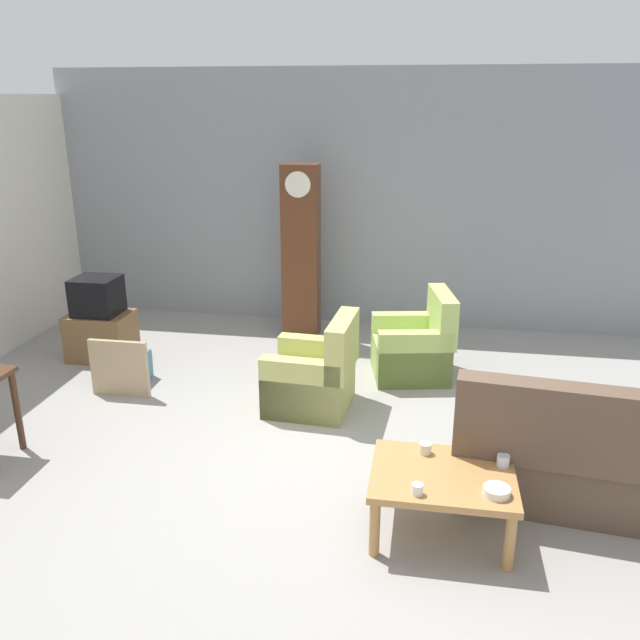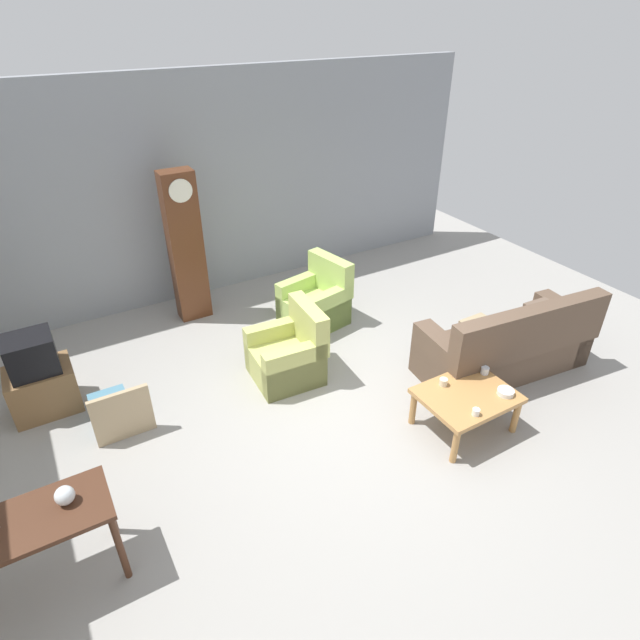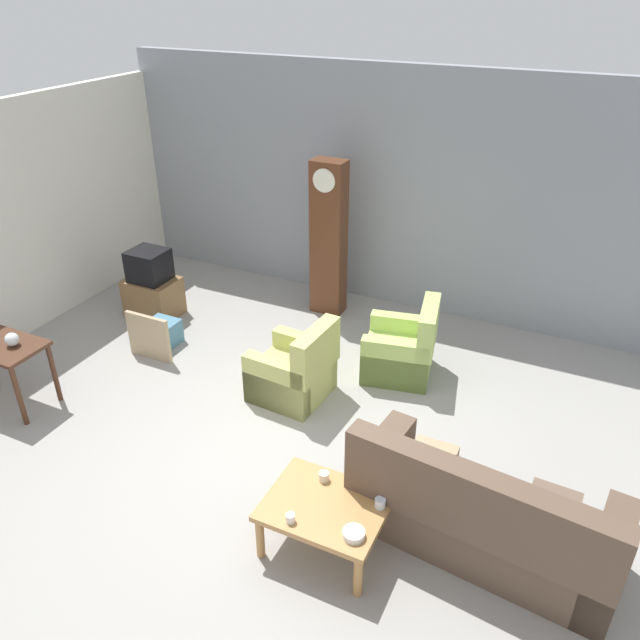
# 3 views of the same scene
# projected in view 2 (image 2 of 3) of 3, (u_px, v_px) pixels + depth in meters

# --- Properties ---
(ground_plane) EXTENTS (10.40, 10.40, 0.00)m
(ground_plane) POSITION_uv_depth(u_px,v_px,m) (354.00, 409.00, 5.87)
(ground_plane) COLOR #999691
(garage_door_wall) EXTENTS (8.40, 0.16, 3.20)m
(garage_door_wall) POSITION_uv_depth(u_px,v_px,m) (223.00, 186.00, 7.68)
(garage_door_wall) COLOR gray
(garage_door_wall) RESTS_ON ground_plane
(couch_floral) EXTENTS (2.19, 1.11, 1.04)m
(couch_floral) POSITION_uv_depth(u_px,v_px,m) (506.00, 346.00, 6.31)
(couch_floral) COLOR brown
(couch_floral) RESTS_ON ground_plane
(armchair_olive_near) EXTENTS (0.84, 0.81, 0.92)m
(armchair_olive_near) POSITION_uv_depth(u_px,v_px,m) (289.00, 355.00, 6.24)
(armchair_olive_near) COLOR #B7BC66
(armchair_olive_near) RESTS_ON ground_plane
(armchair_olive_far) EXTENTS (0.92, 0.90, 0.92)m
(armchair_olive_far) POSITION_uv_depth(u_px,v_px,m) (316.00, 302.00, 7.33)
(armchair_olive_far) COLOR #AFCC69
(armchair_olive_far) RESTS_ON ground_plane
(coffee_table_wood) EXTENTS (0.96, 0.76, 0.46)m
(coffee_table_wood) POSITION_uv_depth(u_px,v_px,m) (467.00, 398.00, 5.43)
(coffee_table_wood) COLOR #B27F47
(coffee_table_wood) RESTS_ON ground_plane
(console_table_dark) EXTENTS (1.30, 0.56, 0.75)m
(console_table_dark) POSITION_uv_depth(u_px,v_px,m) (18.00, 536.00, 3.75)
(console_table_dark) COLOR #472819
(console_table_dark) RESTS_ON ground_plane
(grandfather_clock) EXTENTS (0.44, 0.30, 2.11)m
(grandfather_clock) POSITION_uv_depth(u_px,v_px,m) (186.00, 248.00, 7.08)
(grandfather_clock) COLOR #562D19
(grandfather_clock) RESTS_ON ground_plane
(tv_stand_cabinet) EXTENTS (0.68, 0.52, 0.53)m
(tv_stand_cabinet) POSITION_uv_depth(u_px,v_px,m) (43.00, 390.00, 5.75)
(tv_stand_cabinet) COLOR brown
(tv_stand_cabinet) RESTS_ON ground_plane
(tv_crt) EXTENTS (0.48, 0.44, 0.42)m
(tv_crt) POSITION_uv_depth(u_px,v_px,m) (31.00, 354.00, 5.50)
(tv_crt) COLOR black
(tv_crt) RESTS_ON tv_stand_cabinet
(framed_picture_leaning) EXTENTS (0.60, 0.05, 0.58)m
(framed_picture_leaning) POSITION_uv_depth(u_px,v_px,m) (123.00, 415.00, 5.35)
(framed_picture_leaning) COLOR tan
(framed_picture_leaning) RESTS_ON ground_plane
(storage_box_blue) EXTENTS (0.38, 0.43, 0.31)m
(storage_box_blue) POSITION_uv_depth(u_px,v_px,m) (112.00, 411.00, 5.61)
(storage_box_blue) COLOR teal
(storage_box_blue) RESTS_ON ground_plane
(glass_dome_cloche) EXTENTS (0.15, 0.15, 0.15)m
(glass_dome_cloche) POSITION_uv_depth(u_px,v_px,m) (65.00, 495.00, 3.83)
(glass_dome_cloche) COLOR silver
(glass_dome_cloche) RESTS_ON console_table_dark
(cup_white_porcelain) EXTENTS (0.07, 0.07, 0.07)m
(cup_white_porcelain) POSITION_uv_depth(u_px,v_px,m) (476.00, 412.00, 5.10)
(cup_white_porcelain) COLOR white
(cup_white_porcelain) RESTS_ON coffee_table_wood
(cup_blue_rimmed) EXTENTS (0.09, 0.09, 0.08)m
(cup_blue_rimmed) POSITION_uv_depth(u_px,v_px,m) (485.00, 370.00, 5.66)
(cup_blue_rimmed) COLOR silver
(cup_blue_rimmed) RESTS_ON coffee_table_wood
(cup_cream_tall) EXTENTS (0.09, 0.09, 0.08)m
(cup_cream_tall) POSITION_uv_depth(u_px,v_px,m) (443.00, 382.00, 5.49)
(cup_cream_tall) COLOR beige
(cup_cream_tall) RESTS_ON coffee_table_wood
(bowl_white_stacked) EXTENTS (0.17, 0.17, 0.05)m
(bowl_white_stacked) POSITION_uv_depth(u_px,v_px,m) (506.00, 392.00, 5.37)
(bowl_white_stacked) COLOR white
(bowl_white_stacked) RESTS_ON coffee_table_wood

